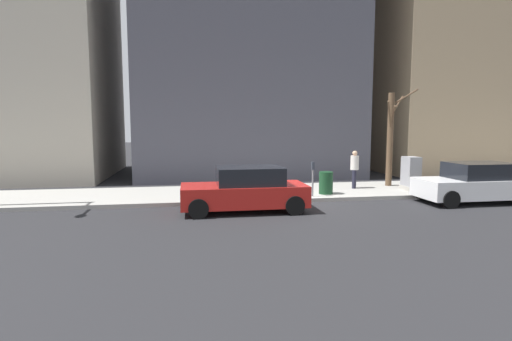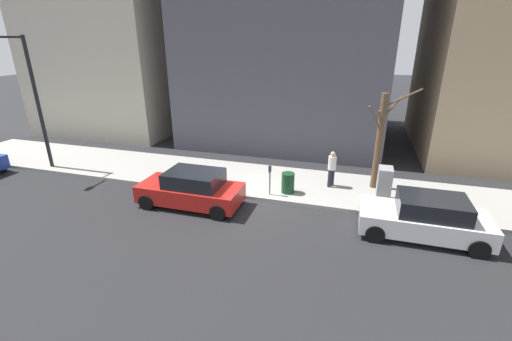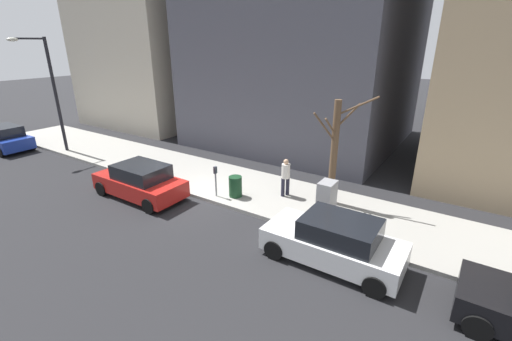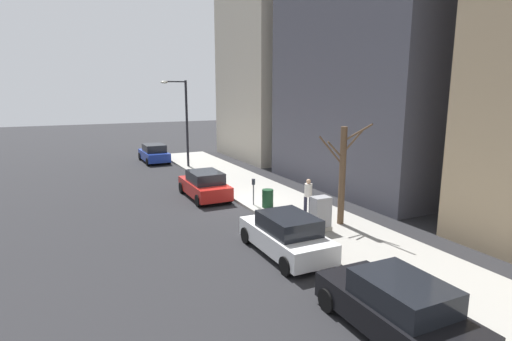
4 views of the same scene
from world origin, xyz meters
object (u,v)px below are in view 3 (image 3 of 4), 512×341
Objects in this scene: bare_tree at (335,150)px; office_tower_right at (153,7)px; parked_car_blue at (3,138)px; streetlamp at (49,86)px; utility_box at (326,200)px; trash_bin at (235,186)px; pedestrian_near_meter at (286,175)px; parking_meter at (216,178)px; parked_car_red at (140,181)px; parked_car_white at (334,241)px.

office_tower_right is at bearing 67.14° from bare_tree.
streetlamp reaches higher than parked_car_blue.
bare_tree is at bearing 13.73° from utility_box.
parked_car_blue is 16.60m from trash_bin.
parked_car_blue is at bearing 128.62° from pedestrian_near_meter.
parking_meter reaches higher than trash_bin.
parked_car_blue is 3.13× the size of parking_meter.
parking_meter is at bearing -89.20° from streetlamp.
parked_car_red is at bearing 117.56° from bare_tree.
office_tower_right is at bearing 91.58° from pedestrian_near_meter.
trash_bin is at bearing -83.44° from parked_car_blue.
office_tower_right is (8.22, 16.54, 7.85)m from pedestrian_near_meter.
trash_bin is (2.08, -3.58, -0.14)m from parked_car_red.
parked_car_white is 21.66m from parked_car_blue.
parking_meter is 5.05m from bare_tree.
parked_car_white is 6.10m from parking_meter.
parked_car_white is 5.56m from trash_bin.
parked_car_white is at bearing -152.19° from utility_box.
office_tower_right reaches higher than streetlamp.
trash_bin is 2.20m from pedestrian_near_meter.
streetlamp is 1.45× the size of bare_tree.
parked_car_red is at bearing 120.13° from trash_bin.
streetlamp is at bearing 98.06° from bare_tree.
parked_car_blue is at bearing 97.51° from trash_bin.
bare_tree is at bearing -65.09° from trash_bin.
parked_car_red is at bearing 149.93° from pedestrian_near_meter.
office_tower_right is (10.08, 2.14, 4.92)m from streetlamp.
pedestrian_near_meter is (-0.45, 1.90, -1.32)m from bare_tree.
trash_bin is (0.62, -12.66, -3.42)m from streetlamp.
pedestrian_near_meter is at bearing -58.32° from parked_car_red.
trash_bin is (-0.40, 3.96, -0.25)m from utility_box.
parking_meter is at bearing -60.75° from parked_car_red.
parked_car_blue is 20.57m from utility_box.
parking_meter is at bearing 100.34° from utility_box.
parked_car_white is 8.79m from parked_car_red.
parked_car_white and parked_car_blue have the same top height.
parked_car_white is at bearing -104.34° from parking_meter.
bare_tree is 4.40m from trash_bin.
bare_tree is (2.31, -16.30, -1.61)m from streetlamp.
streetlamp is at bearing 93.50° from utility_box.
utility_box is (0.85, -4.66, -0.13)m from parking_meter.
parking_meter is 0.21× the size of streetlamp.
trash_bin is at bearing -57.33° from parking_meter.
parking_meter is 0.92m from trash_bin.
parked_car_red is at bearing -99.16° from streetlamp.
utility_box reaches higher than trash_bin.
parked_car_white is at bearing -94.30° from streetlamp.
parked_car_blue is 2.55× the size of pedestrian_near_meter.
bare_tree reaches higher than trash_bin.
parked_car_white is at bearing -110.64° from trash_bin.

